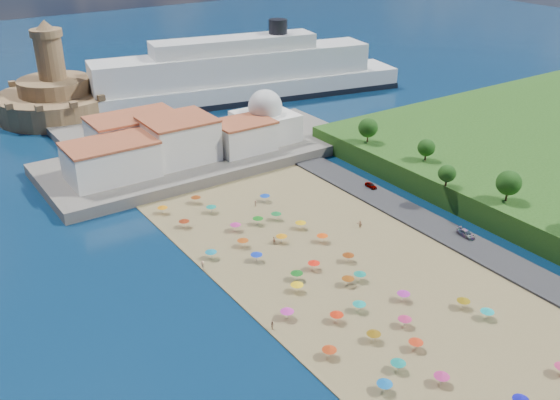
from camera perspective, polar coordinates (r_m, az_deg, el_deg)
ground at (r=120.99m, az=5.15°, el=-8.14°), size 700.00×700.00×0.00m
terrace at (r=179.94m, az=-7.05°, el=4.07°), size 90.00×36.00×3.00m
jetty at (r=203.24m, az=-17.22°, el=5.56°), size 18.00×70.00×2.40m
waterfront_buildings at (r=173.16m, az=-11.09°, el=5.16°), size 57.00×29.00×11.00m
domed_building at (r=185.11m, az=-1.36°, el=7.35°), size 16.00×16.00×15.00m
fortress at (r=229.34m, az=-19.80°, el=8.87°), size 40.00×40.00×32.40m
cruise_ship at (r=234.19m, az=-4.10°, el=11.07°), size 131.00×43.67×28.31m
beach_parasols at (r=112.23m, az=8.27°, el=-10.01°), size 32.93×116.75×2.20m
beachgoers at (r=117.27m, az=5.21°, el=-8.70°), size 38.87×92.29×1.88m
parked_cars at (r=141.45m, az=17.37°, el=-3.32°), size 2.30×75.97×1.36m
hillside_trees at (r=144.21m, az=22.76°, el=0.29°), size 12.65×108.05×8.12m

